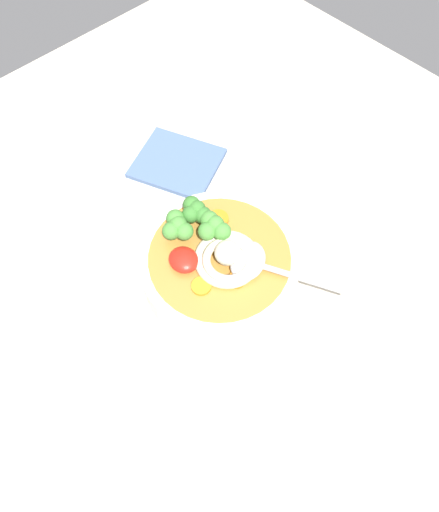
{
  "coord_description": "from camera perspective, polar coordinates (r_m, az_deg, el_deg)",
  "views": [
    {
      "loc": [
        23.12,
        -22.41,
        60.61
      ],
      "look_at": [
        1.48,
        -1.84,
        8.64
      ],
      "focal_mm": 32.21,
      "sensor_mm": 36.0,
      "label": 1
    }
  ],
  "objects": [
    {
      "name": "table_slab",
      "position": [
        0.67,
        0.26,
        -1.26
      ],
      "size": [
        112.95,
        112.95,
        3.21
      ],
      "primitive_type": "cube",
      "color": "#BCB29E",
      "rests_on": "ground"
    },
    {
      "name": "soup_bowl",
      "position": [
        0.62,
        0.0,
        -1.21
      ],
      "size": [
        21.34,
        21.34,
        5.44
      ],
      "color": "silver",
      "rests_on": "table_slab"
    },
    {
      "name": "noodle_pile",
      "position": [
        0.58,
        1.01,
        -0.21
      ],
      "size": [
        9.42,
        9.24,
        3.79
      ],
      "color": "beige",
      "rests_on": "soup_bowl"
    },
    {
      "name": "soup_spoon",
      "position": [
        0.59,
        4.72,
        -1.07
      ],
      "size": [
        16.88,
        10.79,
        1.6
      ],
      "rotation": [
        0.0,
        0.0,
        0.47
      ],
      "color": "#B7B7BC",
      "rests_on": "soup_bowl"
    },
    {
      "name": "chili_sauce_dollop",
      "position": [
        0.59,
        -4.46,
        -0.48
      ],
      "size": [
        4.09,
        3.69,
        1.84
      ],
      "primitive_type": "ellipsoid",
      "color": "red",
      "rests_on": "soup_bowl"
    },
    {
      "name": "broccoli_floret_left",
      "position": [
        0.6,
        -0.78,
        3.65
      ],
      "size": [
        4.78,
        4.12,
        3.78
      ],
      "color": "#7A9E60",
      "rests_on": "soup_bowl"
    },
    {
      "name": "broccoli_floret_near_spoon",
      "position": [
        0.61,
        -2.88,
        5.71
      ],
      "size": [
        4.59,
        3.95,
        3.63
      ],
      "color": "#7A9E60",
      "rests_on": "soup_bowl"
    },
    {
      "name": "broccoli_floret_rear",
      "position": [
        0.6,
        -5.26,
        3.68
      ],
      "size": [
        4.68,
        4.03,
        3.7
      ],
      "color": "#7A9E60",
      "rests_on": "soup_bowl"
    },
    {
      "name": "carrot_slice_far",
      "position": [
        0.63,
        -0.18,
        4.58
      ],
      "size": [
        2.88,
        2.88,
        0.72
      ],
      "primitive_type": "cylinder",
      "color": "orange",
      "rests_on": "soup_bowl"
    },
    {
      "name": "carrot_slice_front",
      "position": [
        0.58,
        2.1,
        -3.01
      ],
      "size": [
        2.17,
        2.17,
        0.7
      ],
      "primitive_type": "cylinder",
      "color": "orange",
      "rests_on": "soup_bowl"
    },
    {
      "name": "carrot_slice_extra_a",
      "position": [
        0.58,
        -2.29,
        -3.75
      ],
      "size": [
        2.55,
        2.55,
        0.48
      ],
      "primitive_type": "cylinder",
      "color": "orange",
      "rests_on": "soup_bowl"
    },
    {
      "name": "folded_napkin",
      "position": [
        0.76,
        -5.28,
        11.43
      ],
      "size": [
        16.45,
        15.57,
        0.8
      ],
      "primitive_type": "cube",
      "rotation": [
        0.0,
        0.0,
        0.42
      ],
      "color": "#4C6693",
      "rests_on": "table_slab"
    }
  ]
}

